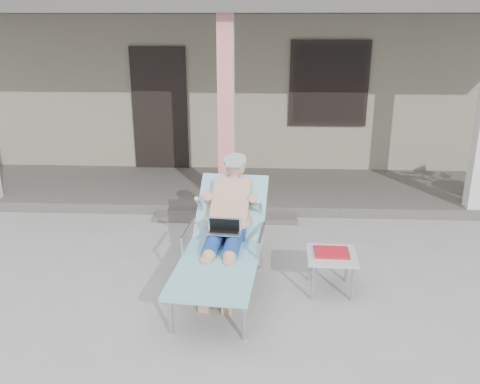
{
  "coord_description": "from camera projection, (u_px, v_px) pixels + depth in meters",
  "views": [
    {
      "loc": [
        0.54,
        -4.77,
        2.68
      ],
      "look_at": [
        0.27,
        0.6,
        0.85
      ],
      "focal_mm": 38.0,
      "sensor_mm": 36.0,
      "label": 1
    }
  ],
  "objects": [
    {
      "name": "ground",
      "position": [
        212.0,
        285.0,
        5.4
      ],
      "size": [
        60.0,
        60.0,
        0.0
      ],
      "primitive_type": "plane",
      "color": "#9E9E99",
      "rests_on": "ground"
    },
    {
      "name": "house",
      "position": [
        241.0,
        69.0,
        11.0
      ],
      "size": [
        10.4,
        5.4,
        3.3
      ],
      "color": "gray",
      "rests_on": "ground"
    },
    {
      "name": "porch_deck",
      "position": [
        231.0,
        189.0,
        8.21
      ],
      "size": [
        10.0,
        2.0,
        0.15
      ],
      "primitive_type": "cube",
      "color": "#605B56",
      "rests_on": "ground"
    },
    {
      "name": "porch_overhang",
      "position": [
        230.0,
        11.0,
        7.28
      ],
      "size": [
        10.0,
        2.3,
        2.85
      ],
      "color": "silver",
      "rests_on": "porch_deck"
    },
    {
      "name": "porch_step",
      "position": [
        225.0,
        218.0,
        7.13
      ],
      "size": [
        2.0,
        0.3,
        0.07
      ],
      "primitive_type": "cube",
      "color": "#605B56",
      "rests_on": "ground"
    },
    {
      "name": "lounger",
      "position": [
        225.0,
        211.0,
        5.21
      ],
      "size": [
        0.93,
        2.08,
        1.32
      ],
      "rotation": [
        0.0,
        0.0,
        -0.09
      ],
      "color": "#B7B7BC",
      "rests_on": "ground"
    },
    {
      "name": "side_table",
      "position": [
        331.0,
        257.0,
        5.19
      ],
      "size": [
        0.51,
        0.51,
        0.45
      ],
      "rotation": [
        0.0,
        0.0,
        -0.03
      ],
      "color": "beige",
      "rests_on": "ground"
    }
  ]
}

